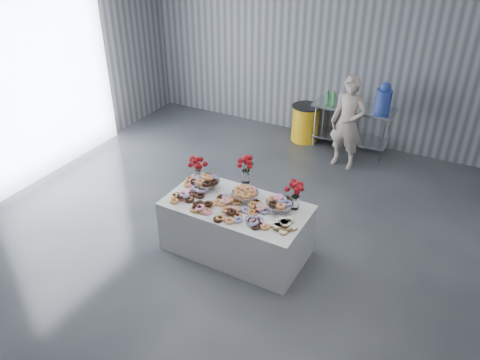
% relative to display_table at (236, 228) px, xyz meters
% --- Properties ---
extents(ground, '(9.00, 9.00, 0.00)m').
position_rel_display_table_xyz_m(ground, '(-0.03, -0.39, -0.38)').
color(ground, '#33353A').
rests_on(ground, ground).
extents(room_walls, '(8.04, 9.04, 4.02)m').
position_rel_display_table_xyz_m(room_walls, '(-0.31, -0.32, 2.26)').
color(room_walls, gray).
rests_on(room_walls, ground).
extents(display_table, '(1.92, 1.04, 0.75)m').
position_rel_display_table_xyz_m(display_table, '(0.00, 0.00, 0.00)').
color(display_table, silver).
rests_on(display_table, ground).
extents(prep_table, '(1.50, 0.60, 0.90)m').
position_rel_display_table_xyz_m(prep_table, '(0.50, 3.71, 0.24)').
color(prep_table, silver).
rests_on(prep_table, ground).
extents(donut_mounds, '(1.82, 0.84, 0.09)m').
position_rel_display_table_xyz_m(donut_mounds, '(0.00, -0.05, 0.42)').
color(donut_mounds, '#E58F54').
rests_on(donut_mounds, display_table).
extents(cake_stand_left, '(0.36, 0.36, 0.17)m').
position_rel_display_table_xyz_m(cake_stand_left, '(-0.55, 0.16, 0.52)').
color(cake_stand_left, silver).
rests_on(cake_stand_left, display_table).
extents(cake_stand_mid, '(0.36, 0.36, 0.17)m').
position_rel_display_table_xyz_m(cake_stand_mid, '(0.05, 0.15, 0.52)').
color(cake_stand_mid, silver).
rests_on(cake_stand_mid, display_table).
extents(cake_stand_right, '(0.36, 0.36, 0.17)m').
position_rel_display_table_xyz_m(cake_stand_right, '(0.55, 0.14, 0.52)').
color(cake_stand_right, silver).
rests_on(cake_stand_right, display_table).
extents(danish_pile, '(0.48, 0.48, 0.11)m').
position_rel_display_table_xyz_m(danish_pile, '(0.75, -0.17, 0.43)').
color(danish_pile, white).
rests_on(danish_pile, display_table).
extents(bouquet_left, '(0.26, 0.26, 0.42)m').
position_rel_display_table_xyz_m(bouquet_left, '(-0.74, 0.27, 0.67)').
color(bouquet_left, white).
rests_on(bouquet_left, display_table).
extents(bouquet_right, '(0.26, 0.26, 0.42)m').
position_rel_display_table_xyz_m(bouquet_right, '(0.71, 0.29, 0.67)').
color(bouquet_right, white).
rests_on(bouquet_right, display_table).
extents(bouquet_center, '(0.26, 0.26, 0.57)m').
position_rel_display_table_xyz_m(bouquet_center, '(-0.04, 0.35, 0.75)').
color(bouquet_center, silver).
rests_on(bouquet_center, display_table).
extents(water_jug, '(0.28, 0.28, 0.55)m').
position_rel_display_table_xyz_m(water_jug, '(1.00, 3.71, 0.77)').
color(water_jug, blue).
rests_on(water_jug, prep_table).
extents(drink_bottles, '(0.54, 0.08, 0.27)m').
position_rel_display_table_xyz_m(drink_bottles, '(0.18, 3.61, 0.66)').
color(drink_bottles, '#268C33').
rests_on(drink_bottles, prep_table).
extents(person, '(0.65, 0.46, 1.68)m').
position_rel_display_table_xyz_m(person, '(0.58, 3.05, 0.46)').
color(person, '#CC8C93').
rests_on(person, ground).
extents(trash_barrel, '(0.57, 0.57, 0.73)m').
position_rel_display_table_xyz_m(trash_barrel, '(-0.43, 3.71, -0.01)').
color(trash_barrel, yellow).
rests_on(trash_barrel, ground).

